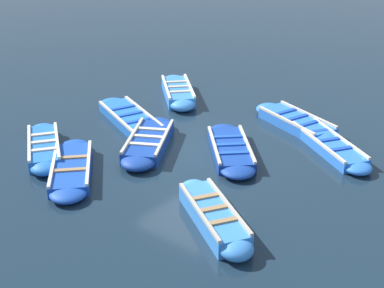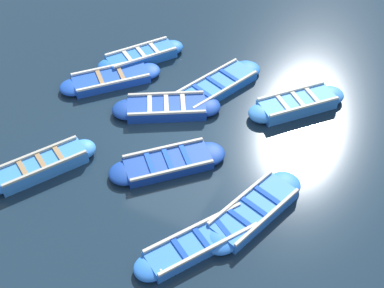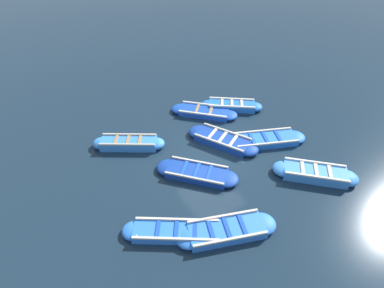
{
  "view_description": "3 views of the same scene",
  "coord_description": "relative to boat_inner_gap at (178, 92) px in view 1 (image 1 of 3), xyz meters",
  "views": [
    {
      "loc": [
        -8.59,
        11.01,
        6.93
      ],
      "look_at": [
        -0.15,
        0.1,
        0.22
      ],
      "focal_mm": 50.0,
      "sensor_mm": 36.0,
      "label": 1
    },
    {
      "loc": [
        -10.4,
        -5.52,
        11.23
      ],
      "look_at": [
        -0.46,
        -0.88,
        0.5
      ],
      "focal_mm": 50.0,
      "sensor_mm": 36.0,
      "label": 2
    },
    {
      "loc": [
        -5.8,
        -7.62,
        8.93
      ],
      "look_at": [
        -0.55,
        0.88,
        0.49
      ],
      "focal_mm": 28.0,
      "sensor_mm": 36.0,
      "label": 3
    }
  ],
  "objects": [
    {
      "name": "boat_near_quay",
      "position": [
        -4.03,
        2.59,
        -0.06
      ],
      "size": [
        3.03,
        3.16,
        0.35
      ],
      "color": "navy",
      "rests_on": "ground"
    },
    {
      "name": "boat_centre",
      "position": [
        -6.1,
        0.6,
        -0.05
      ],
      "size": [
        3.52,
        2.7,
        0.36
      ],
      "color": "blue",
      "rests_on": "ground"
    },
    {
      "name": "boat_bow_out",
      "position": [
        -1.91,
        3.71,
        -0.03
      ],
      "size": [
        2.49,
        3.49,
        0.41
      ],
      "color": "navy",
      "rests_on": "ground"
    },
    {
      "name": "boat_broadside",
      "position": [
        0.22,
        5.8,
        -0.02
      ],
      "size": [
        3.08,
        2.58,
        0.41
      ],
      "color": "blue",
      "rests_on": "ground"
    },
    {
      "name": "ground_plane",
      "position": [
        -2.89,
        3.01,
        -0.2
      ],
      "size": [
        120.0,
        120.0,
        0.0
      ],
      "primitive_type": "plane",
      "color": "#162838"
    },
    {
      "name": "boat_stern_in",
      "position": [
        -4.63,
        -0.25,
        -0.04
      ],
      "size": [
        3.63,
        2.06,
        0.39
      ],
      "color": "blue",
      "rests_on": "ground"
    },
    {
      "name": "boat_inner_gap",
      "position": [
        0.0,
        0.0,
        0.0
      ],
      "size": [
        3.02,
        2.94,
        0.47
      ],
      "color": "#3884E0",
      "rests_on": "ground"
    },
    {
      "name": "boat_mid_row",
      "position": [
        -5.69,
        5.74,
        0.0
      ],
      "size": [
        3.14,
        2.37,
        0.47
      ],
      "color": "#3884E0",
      "rests_on": "ground"
    },
    {
      "name": "buoy_orange_near",
      "position": [
        -7.32,
        1.1,
        -0.06
      ],
      "size": [
        0.29,
        0.29,
        0.29
      ],
      "primitive_type": "sphere",
      "color": "silver",
      "rests_on": "ground"
    },
    {
      "name": "boat_alongside",
      "position": [
        -1.33,
        6.13,
        -0.06
      ],
      "size": [
        3.13,
        3.09,
        0.36
      ],
      "color": "#1947B7",
      "rests_on": "ground"
    },
    {
      "name": "boat_outer_left",
      "position": [
        -0.22,
        2.73,
        -0.05
      ],
      "size": [
        3.97,
        2.4,
        0.36
      ],
      "color": "blue",
      "rests_on": "ground"
    }
  ]
}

